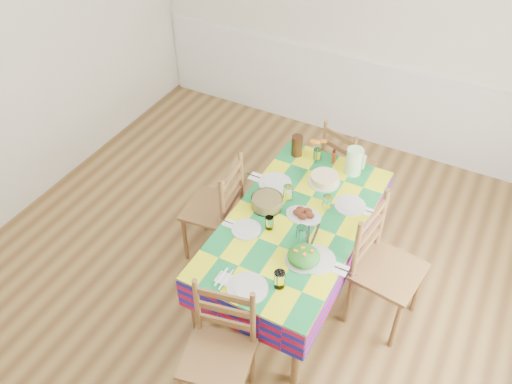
# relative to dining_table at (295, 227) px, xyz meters

# --- Properties ---
(room) EXTENTS (4.58, 5.08, 2.78)m
(room) POSITION_rel_dining_table_xyz_m (-0.31, -0.35, 0.74)
(room) COLOR brown
(room) RESTS_ON ground
(wainscot) EXTENTS (4.41, 0.06, 0.92)m
(wainscot) POSITION_rel_dining_table_xyz_m (-0.31, 2.13, -0.12)
(wainscot) COLOR white
(wainscot) RESTS_ON room
(dining_table) EXTENTS (0.94, 1.75, 0.68)m
(dining_table) POSITION_rel_dining_table_xyz_m (0.00, 0.00, 0.00)
(dining_table) COLOR brown
(dining_table) RESTS_ON room
(setting_near_head) EXTENTS (0.43, 0.29, 0.13)m
(setting_near_head) POSITION_rel_dining_table_xyz_m (0.05, -0.68, 0.10)
(setting_near_head) COLOR silver
(setting_near_head) RESTS_ON dining_table
(setting_left_near) EXTENTS (0.39, 0.23, 0.10)m
(setting_left_near) POSITION_rel_dining_table_xyz_m (-0.23, -0.22, 0.10)
(setting_left_near) COLOR silver
(setting_left_near) RESTS_ON dining_table
(setting_left_far) EXTENTS (0.48, 0.28, 0.13)m
(setting_left_far) POSITION_rel_dining_table_xyz_m (-0.26, 0.25, 0.10)
(setting_left_far) COLOR silver
(setting_left_far) RESTS_ON dining_table
(setting_right_near) EXTENTS (0.50, 0.29, 0.13)m
(setting_right_near) POSITION_rel_dining_table_xyz_m (0.23, -0.25, 0.10)
(setting_right_near) COLOR silver
(setting_right_near) RESTS_ON dining_table
(setting_right_far) EXTENTS (0.45, 0.26, 0.11)m
(setting_right_far) POSITION_rel_dining_table_xyz_m (0.25, 0.29, 0.10)
(setting_right_far) COLOR silver
(setting_right_far) RESTS_ON dining_table
(meat_platter) EXTENTS (0.27, 0.19, 0.05)m
(meat_platter) POSITION_rel_dining_table_xyz_m (0.03, 0.06, 0.09)
(meat_platter) COLOR silver
(meat_platter) RESTS_ON dining_table
(salad_platter) EXTENTS (0.25, 0.25, 0.10)m
(salad_platter) POSITION_rel_dining_table_xyz_m (0.21, -0.33, 0.11)
(salad_platter) COLOR silver
(salad_platter) RESTS_ON dining_table
(pasta_bowl) EXTENTS (0.24, 0.24, 0.09)m
(pasta_bowl) POSITION_rel_dining_table_xyz_m (-0.26, 0.03, 0.12)
(pasta_bowl) COLOR white
(pasta_bowl) RESTS_ON dining_table
(cake) EXTENTS (0.26, 0.26, 0.07)m
(cake) POSITION_rel_dining_table_xyz_m (0.02, 0.49, 0.11)
(cake) COLOR silver
(cake) RESTS_ON dining_table
(serving_utensils) EXTENTS (0.12, 0.27, 0.01)m
(serving_utensils) POSITION_rel_dining_table_xyz_m (0.16, -0.10, 0.08)
(serving_utensils) COLOR black
(serving_utensils) RESTS_ON dining_table
(flower_vase) EXTENTS (0.14, 0.11, 0.22)m
(flower_vase) POSITION_rel_dining_table_xyz_m (-0.14, 0.72, 0.17)
(flower_vase) COLOR white
(flower_vase) RESTS_ON dining_table
(hot_sauce) EXTENTS (0.03, 0.03, 0.13)m
(hot_sauce) POSITION_rel_dining_table_xyz_m (-0.02, 0.76, 0.14)
(hot_sauce) COLOR red
(hot_sauce) RESTS_ON dining_table
(green_pitcher) EXTENTS (0.13, 0.13, 0.23)m
(green_pitcher) POSITION_rel_dining_table_xyz_m (0.17, 0.72, 0.19)
(green_pitcher) COLOR #BAF1AA
(green_pitcher) RESTS_ON dining_table
(tea_pitcher) EXTENTS (0.09, 0.09, 0.18)m
(tea_pitcher) POSITION_rel_dining_table_xyz_m (-0.33, 0.72, 0.17)
(tea_pitcher) COLOR black
(tea_pitcher) RESTS_ON dining_table
(name_card) EXTENTS (0.07, 0.02, 0.02)m
(name_card) POSITION_rel_dining_table_xyz_m (-0.03, -0.81, 0.08)
(name_card) COLOR silver
(name_card) RESTS_ON dining_table
(chair_near) EXTENTS (0.49, 0.48, 0.95)m
(chair_near) POSITION_rel_dining_table_xyz_m (-0.01, -1.10, -0.14)
(chair_near) COLOR brown
(chair_near) RESTS_ON room
(chair_far) EXTENTS (0.48, 0.47, 0.87)m
(chair_far) POSITION_rel_dining_table_xyz_m (-0.01, 1.10, -0.18)
(chair_far) COLOR brown
(chair_far) RESTS_ON room
(chair_left) EXTENTS (0.46, 0.48, 0.97)m
(chair_left) POSITION_rel_dining_table_xyz_m (-0.69, 0.01, -0.13)
(chair_left) COLOR brown
(chair_left) RESTS_ON room
(chair_right) EXTENTS (0.49, 0.51, 1.04)m
(chair_right) POSITION_rel_dining_table_xyz_m (0.69, 0.01, -0.10)
(chair_right) COLOR brown
(chair_right) RESTS_ON room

